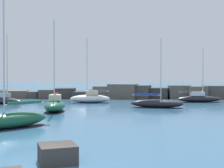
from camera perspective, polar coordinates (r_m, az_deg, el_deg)
The scene contains 8 objects.
open_sea_beyond at distance 117.04m, azimuth 0.49°, elevation -0.71°, with size 400.00×116.00×0.01m.
breakwater_jetty at distance 57.12m, azimuth 1.16°, elevation -1.63°, with size 55.49×6.85×2.60m.
sailboat_moored_0 at distance 46.91m, azimuth -18.99°, elevation -2.75°, with size 6.61×4.99×9.96m.
sailboat_moored_1 at distance 49.54m, azimuth 15.65°, elevation -2.53°, with size 6.95×2.39×8.17m.
sailboat_moored_2 at distance 34.75m, azimuth -10.41°, elevation -3.81°, with size 2.53×5.48×10.06m.
sailboat_moored_3 at distance 46.67m, azimuth -4.01°, elevation -2.57°, with size 6.07×2.43×9.69m.
sailboat_moored_6 at distance 39.24m, azimuth 8.18°, elevation -3.52°, with size 6.83×3.19×8.52m.
sailboat_moored_7 at distance 24.21m, azimuth -18.11°, elevation -6.19°, with size 5.42×5.77×10.72m.
Camera 1 is at (3.16, -11.75, 3.68)m, focal length 50.00 mm.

